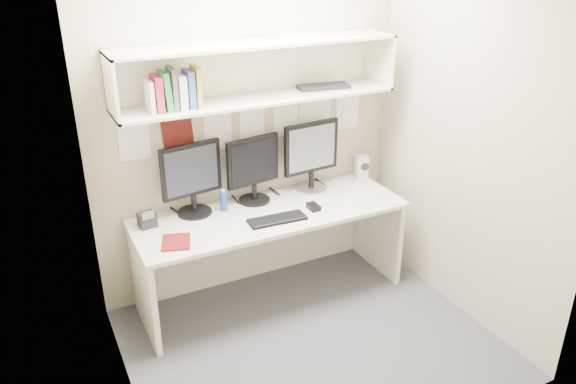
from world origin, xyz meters
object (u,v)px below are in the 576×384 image
desk (271,254)px  monitor_right (311,154)px  speaker (361,167)px  desk_phone (147,219)px  monitor_center (253,167)px  maroon_notebook (176,242)px  monitor_left (192,177)px  keyboard (277,219)px

desk → monitor_right: monitor_right is taller
speaker → desk_phone: speaker is taller
desk_phone → speaker: bearing=-6.9°
monitor_center → maroon_notebook: monitor_center is taller
monitor_right → desk_phone: (-1.32, -0.06, -0.24)m
monitor_left → maroon_notebook: (-0.25, -0.37, -0.28)m
monitor_center → desk_phone: size_ratio=3.64×
monitor_center → monitor_right: size_ratio=0.92×
speaker → monitor_center: bearing=-162.4°
maroon_notebook → monitor_right: bearing=35.5°
desk → monitor_center: (-0.03, 0.22, 0.63)m
keyboard → desk: bearing=85.3°
monitor_right → monitor_center: bearing=175.3°
desk_phone → monitor_center: bearing=-4.9°
monitor_right → speaker: 0.52m
monitor_left → maroon_notebook: size_ratio=2.37×
monitor_left → speaker: monitor_left is taller
maroon_notebook → desk: bearing=29.8°
keyboard → monitor_center: bearing=95.1°
monitor_center → desk_phone: (-0.83, -0.06, -0.22)m
speaker → maroon_notebook: 1.74m
keyboard → speaker: 1.04m
keyboard → maroon_notebook: bearing=-177.5°
monitor_left → speaker: (1.45, 0.01, -0.19)m
maroon_notebook → monitor_center: bearing=45.8°
monitor_left → monitor_right: bearing=-8.8°
monitor_right → maroon_notebook: size_ratio=2.46×
desk → monitor_right: 0.83m
desk → monitor_left: size_ratio=3.79×
maroon_notebook → monitor_left: bearing=74.9°
desk → speaker: (0.94, 0.23, 0.46)m
desk → desk_phone: (-0.86, 0.16, 0.42)m
desk → desk_phone: size_ratio=14.49×
monitor_left → desk_phone: (-0.36, -0.06, -0.23)m
speaker → desk_phone: size_ratio=1.40×
monitor_left → monitor_center: bearing=-8.8°
monitor_center → keyboard: 0.46m
monitor_right → desk_phone: bearing=177.9°
monitor_center → desk: bearing=-89.9°
monitor_left → desk_phone: size_ratio=3.82×
desk_phone → monitor_left: bearing=0.6°
monitor_left → desk_phone: monitor_left is taller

